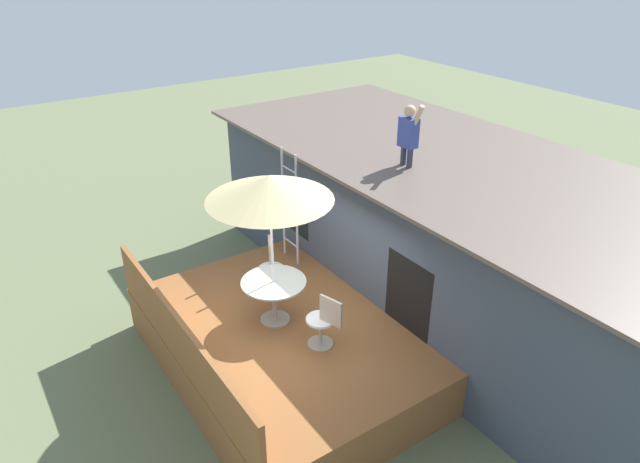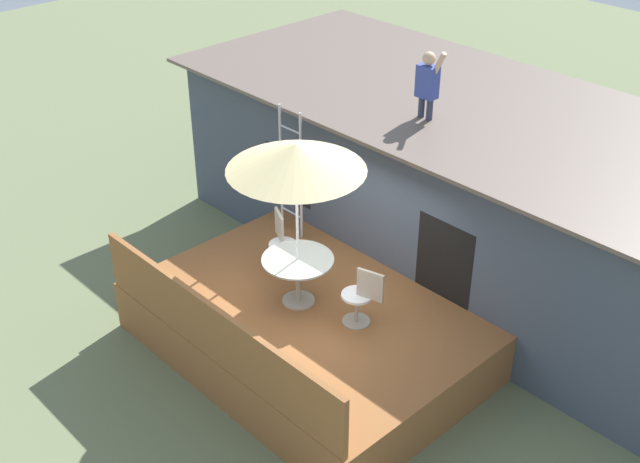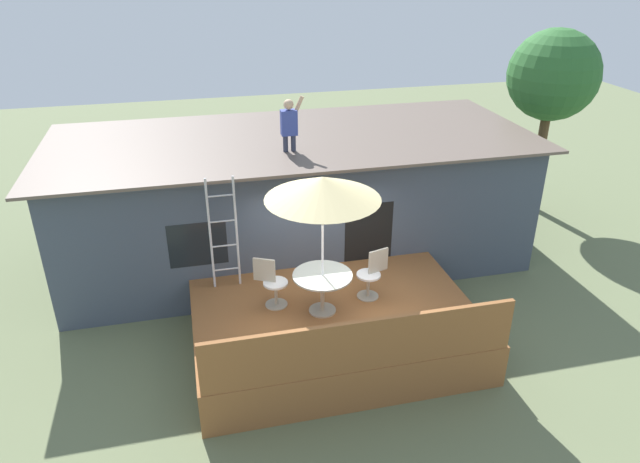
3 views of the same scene
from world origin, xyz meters
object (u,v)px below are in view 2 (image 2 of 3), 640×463
(person_figure, at_px, (428,81))
(step_ladder, at_px, (291,172))
(patio_chair_right, at_px, (362,297))
(patio_umbrella, at_px, (296,157))
(patio_table, at_px, (298,268))
(patio_chair_left, at_px, (282,243))

(person_figure, bearing_deg, step_ladder, -137.30)
(patio_chair_right, bearing_deg, patio_umbrella, 0.00)
(step_ladder, bearing_deg, patio_table, -39.20)
(step_ladder, bearing_deg, patio_chair_right, -21.11)
(step_ladder, relative_size, patio_chair_right, 2.39)
(step_ladder, distance_m, patio_chair_right, 2.81)
(patio_umbrella, bearing_deg, patio_table, -126.03)
(patio_umbrella, xyz_separation_m, person_figure, (-0.02, 2.68, 0.36))
(patio_table, relative_size, patio_chair_left, 1.13)
(patio_chair_left, relative_size, patio_chair_right, 1.00)
(patio_table, height_order, person_figure, person_figure)
(step_ladder, height_order, person_figure, person_figure)
(person_figure, bearing_deg, patio_table, -89.55)
(patio_umbrella, bearing_deg, patio_chair_right, 15.88)
(patio_table, height_order, patio_chair_left, patio_chair_left)
(step_ladder, distance_m, person_figure, 2.63)
(patio_table, distance_m, patio_chair_left, 0.93)
(patio_umbrella, xyz_separation_m, patio_chair_right, (1.00, 0.28, -1.89))
(patio_umbrella, relative_size, step_ladder, 1.15)
(patio_umbrella, relative_size, person_figure, 2.29)
(patio_chair_left, bearing_deg, step_ladder, 156.96)
(step_ladder, distance_m, patio_chair_left, 1.29)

